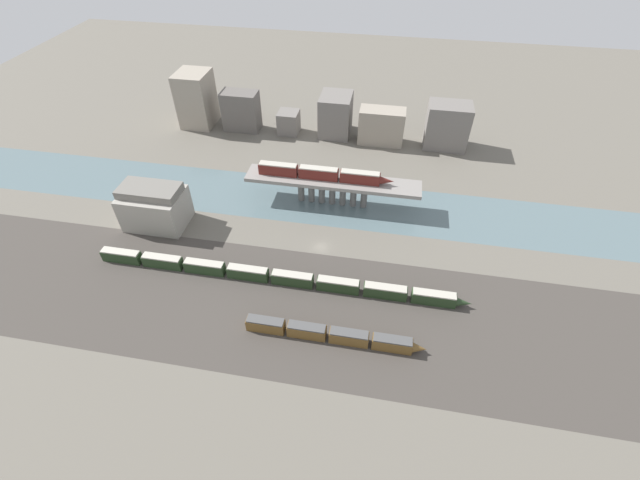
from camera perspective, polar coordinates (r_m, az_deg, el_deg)
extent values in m
plane|color=#666056|center=(128.19, 0.07, -0.96)|extent=(400.00, 400.00, 0.00)
cube|color=#423D38|center=(112.34, -2.11, -9.30)|extent=(280.00, 42.00, 0.01)
cube|color=slate|center=(144.81, 1.62, 4.99)|extent=(320.00, 24.60, 0.01)
cube|color=gray|center=(139.61, 1.69, 7.85)|extent=(56.86, 8.98, 1.25)
cylinder|color=slate|center=(143.93, -2.53, 6.73)|extent=(2.11, 2.11, 8.18)
cylinder|color=slate|center=(143.32, -1.15, 6.59)|extent=(2.11, 2.11, 8.18)
cylinder|color=slate|center=(142.79, 0.25, 6.45)|extent=(2.11, 2.11, 8.18)
cylinder|color=slate|center=(142.35, 1.65, 6.30)|extent=(2.11, 2.11, 8.18)
cylinder|color=slate|center=(141.99, 3.06, 6.14)|extent=(2.11, 2.11, 8.18)
cylinder|color=slate|center=(141.72, 4.47, 5.98)|extent=(2.11, 2.11, 8.18)
cylinder|color=slate|center=(141.53, 5.89, 5.82)|extent=(2.11, 2.11, 8.18)
cube|color=#5B1E19|center=(141.50, -5.58, 9.34)|extent=(12.69, 2.82, 3.49)
cube|color=#B7B2A3|center=(140.45, -5.64, 10.00)|extent=(12.18, 2.59, 0.40)
cube|color=#5B1E19|center=(138.89, -0.19, 8.85)|extent=(12.69, 2.82, 3.49)
cube|color=#B7B2A3|center=(137.81, -0.19, 9.52)|extent=(12.18, 2.59, 0.40)
cube|color=#5B1E19|center=(137.52, 5.35, 8.27)|extent=(12.69, 2.82, 3.49)
cube|color=#B7B2A3|center=(136.44, 5.40, 8.94)|extent=(12.18, 2.59, 0.40)
cone|color=#5B1E19|center=(137.42, 8.92, 7.79)|extent=(4.44, 2.54, 2.54)
cube|color=brown|center=(108.17, -7.24, -11.18)|extent=(9.49, 2.76, 3.35)
cube|color=#4C4C4C|center=(106.67, -7.33, -10.58)|extent=(9.11, 2.54, 0.40)
cube|color=brown|center=(106.32, -1.77, -12.05)|extent=(9.49, 2.76, 3.35)
cube|color=#4C4C4C|center=(104.80, -1.80, -11.46)|extent=(9.11, 2.54, 0.40)
cube|color=brown|center=(105.46, 3.87, -12.84)|extent=(9.49, 2.76, 3.35)
cube|color=#4C4C4C|center=(103.92, 3.92, -12.25)|extent=(9.11, 2.54, 0.40)
cube|color=brown|center=(105.60, 9.58, -13.51)|extent=(9.49, 2.76, 3.35)
cube|color=#4C4C4C|center=(104.07, 9.70, -12.93)|extent=(9.11, 2.54, 0.40)
cone|color=brown|center=(106.33, 13.10, -13.91)|extent=(3.32, 2.48, 2.48)
cube|color=#23381E|center=(135.61, -24.90, -1.99)|extent=(11.47, 2.66, 3.36)
cube|color=#B7B2A3|center=(134.41, -25.13, -1.42)|extent=(11.01, 2.45, 0.40)
cube|color=#23381E|center=(129.40, -20.22, -2.75)|extent=(11.47, 2.66, 3.36)
cube|color=#B7B2A3|center=(128.15, -20.42, -2.16)|extent=(11.01, 2.45, 0.40)
cube|color=#23381E|center=(124.17, -15.10, -3.56)|extent=(11.47, 2.66, 3.36)
cube|color=#B7B2A3|center=(122.87, -15.26, -2.96)|extent=(11.01, 2.45, 0.40)
cube|color=#23381E|center=(120.04, -9.57, -4.41)|extent=(11.47, 2.66, 3.36)
cube|color=#B7B2A3|center=(118.69, -9.68, -3.79)|extent=(11.01, 2.45, 0.40)
cube|color=#23381E|center=(117.12, -3.70, -5.26)|extent=(11.47, 2.66, 3.36)
cube|color=#B7B2A3|center=(115.73, -3.74, -4.63)|extent=(11.01, 2.45, 0.40)
cube|color=#23381E|center=(115.50, 2.43, -6.08)|extent=(11.47, 2.66, 3.36)
cube|color=#B7B2A3|center=(114.10, 2.46, -5.46)|extent=(11.01, 2.45, 0.40)
cube|color=#23381E|center=(115.24, 8.67, -6.85)|extent=(11.47, 2.66, 3.36)
cube|color=#B7B2A3|center=(113.84, 8.77, -6.23)|extent=(11.01, 2.45, 0.40)
cube|color=#23381E|center=(116.35, 14.89, -7.53)|extent=(11.47, 2.66, 3.36)
cube|color=#B7B2A3|center=(114.96, 15.05, -6.92)|extent=(11.01, 2.45, 0.40)
cone|color=#23381E|center=(117.83, 18.62, -7.95)|extent=(4.01, 2.40, 2.40)
cube|color=#9E998E|center=(142.74, -21.10, 3.95)|extent=(18.53, 13.16, 11.30)
cube|color=slate|center=(138.86, -21.80, 6.16)|extent=(18.16, 9.21, 2.48)
cube|color=gray|center=(194.64, -16.17, 17.61)|extent=(12.88, 14.37, 22.10)
cube|color=#605B56|center=(187.57, -10.47, 16.57)|extent=(14.68, 8.48, 16.02)
cube|color=slate|center=(183.85, -4.20, 15.38)|extent=(8.26, 8.48, 9.07)
cube|color=slate|center=(181.46, 2.10, 16.35)|extent=(12.43, 14.52, 16.26)
cube|color=gray|center=(176.73, 8.19, 14.77)|extent=(17.70, 8.62, 13.96)
cube|color=slate|center=(178.73, 16.59, 14.39)|extent=(16.25, 11.30, 17.40)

